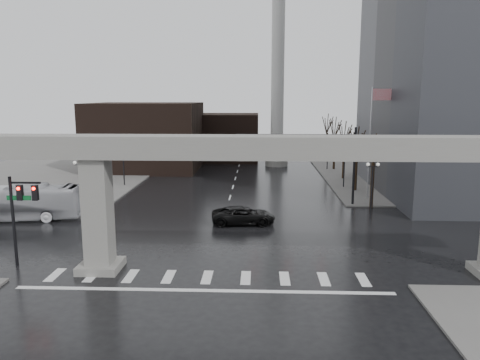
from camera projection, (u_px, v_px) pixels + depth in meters
The scene contains 23 objects.
ground at pixel (209, 271), 29.96m from camera, with size 160.00×160.00×0.00m, color black.
sidewalk_ne at pixel (425, 177), 64.31m from camera, with size 28.00×36.00×0.15m, color #605E5C.
sidewalk_nw at pixel (53, 174), 66.38m from camera, with size 28.00×36.00×0.15m, color #605E5C.
elevated_guideway at pixel (228, 165), 28.69m from camera, with size 48.00×2.60×8.70m.
building_far_left at pixel (146, 136), 70.92m from camera, with size 16.00×14.00×10.00m, color black.
building_far_mid at pixel (229, 137), 80.45m from camera, with size 10.00×10.00×8.00m, color black.
smokestack at pixel (278, 81), 72.57m from camera, with size 3.60×3.60×30.00m.
signal_mast_arm at pixel (317, 149), 47.05m from camera, with size 12.12×0.43×8.00m.
signal_left_pole at pixel (20, 206), 30.22m from camera, with size 2.30×0.30×6.00m.
flagpole_assembly at pixel (373, 130), 49.64m from camera, with size 2.06×0.12×12.00m.
lamp_right_0 at pixel (372, 180), 42.57m from camera, with size 1.22×0.32×5.11m.
lamp_right_1 at pixel (345, 160), 56.34m from camera, with size 1.22×0.32×5.11m.
lamp_right_2 at pixel (328, 147), 70.10m from camera, with size 1.22×0.32×5.11m.
lamp_left_0 at pixel (80, 178), 43.65m from camera, with size 1.22×0.32×5.11m.
lamp_left_1 at pixel (123, 158), 57.41m from camera, with size 1.22×0.32×5.11m.
lamp_left_2 at pixel (150, 146), 71.17m from camera, with size 1.22×0.32×5.11m.
tree_right_0 at pixel (373, 180), 46.60m from camera, with size 1.09×1.58×7.50m.
tree_right_1 at pixel (356, 167), 54.46m from camera, with size 1.09×1.61×7.67m.
tree_right_2 at pixel (344, 158), 62.31m from camera, with size 1.10×1.63×7.85m.
tree_right_3 at pixel (335, 150), 70.16m from camera, with size 1.11×1.66×8.02m.
tree_right_4 at pixel (327, 144), 78.02m from camera, with size 1.12×1.69×8.19m.
pickup_truck at pixel (243, 215), 40.86m from camera, with size 2.55×5.54×1.54m, color black.
city_bus at pixel (15, 203), 42.03m from camera, with size 2.71×11.59×3.23m, color #BCBCC2.
Camera 1 is at (3.15, -28.33, 11.11)m, focal length 35.00 mm.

